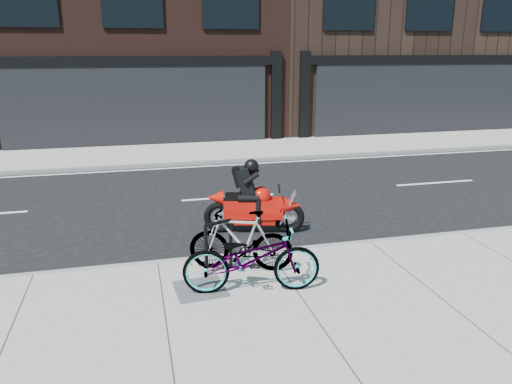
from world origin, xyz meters
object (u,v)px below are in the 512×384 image
object	(u,v)px
bicycle_front	(252,258)
motorcycle	(258,203)
bike_rack	(219,242)
utility_grate	(200,289)
bicycle_rear	(241,240)

from	to	relation	value
bicycle_front	motorcycle	world-z (taller)	motorcycle
bike_rack	utility_grate	distance (m)	0.85
utility_grate	bicycle_front	bearing A→B (deg)	-17.56
motorcycle	bike_rack	bearing A→B (deg)	-105.85
bicycle_rear	utility_grate	bearing A→B (deg)	-34.39
motorcycle	bicycle_front	bearing A→B (deg)	-91.54
bicycle_front	utility_grate	xyz separation A→B (m)	(-0.75, 0.24, -0.53)
bike_rack	motorcycle	world-z (taller)	motorcycle
bicycle_front	bicycle_rear	distance (m)	0.79
bicycle_front	utility_grate	world-z (taller)	bicycle_front
bicycle_front	bike_rack	bearing A→B (deg)	32.83
bicycle_rear	motorcycle	distance (m)	2.14
bicycle_rear	utility_grate	distance (m)	1.07
bike_rack	utility_grate	bearing A→B (deg)	-125.34
bicycle_front	motorcycle	xyz separation A→B (m)	(0.80, 2.77, -0.04)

